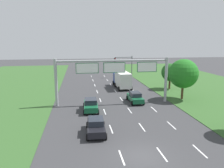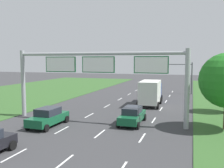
{
  "view_description": "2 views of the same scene",
  "coord_description": "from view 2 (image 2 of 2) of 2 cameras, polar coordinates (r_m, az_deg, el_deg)",
  "views": [
    {
      "loc": [
        -5.05,
        -16.26,
        9.57
      ],
      "look_at": [
        0.28,
        18.62,
        2.48
      ],
      "focal_mm": 35.0,
      "sensor_mm": 36.0,
      "label": 1
    },
    {
      "loc": [
        8.8,
        -6.6,
        5.97
      ],
      "look_at": [
        0.03,
        20.54,
        3.25
      ],
      "focal_mm": 40.0,
      "sensor_mm": 36.0,
      "label": 2
    }
  ],
  "objects": [
    {
      "name": "sign_gantry",
      "position": [
        23.96,
        -3.32,
        3.03
      ],
      "size": [
        17.24,
        0.44,
        7.0
      ],
      "color": "#9EA0A5",
      "rests_on": "ground_plane"
    },
    {
      "name": "car_lead_silver",
      "position": [
        23.58,
        -14.4,
        -7.3
      ],
      "size": [
        2.2,
        4.53,
        1.68
      ],
      "rotation": [
        0.0,
        0.0,
        -0.03
      ],
      "color": "#145633",
      "rests_on": "ground_plane"
    },
    {
      "name": "lane_dashes_slip",
      "position": [
        19.85,
        6.93,
        -12.09
      ],
      "size": [
        0.14,
        62.4,
        0.01
      ],
      "color": "white",
      "rests_on": "ground_plane"
    },
    {
      "name": "box_truck",
      "position": [
        33.86,
        8.87,
        -1.78
      ],
      "size": [
        2.86,
        7.39,
        3.28
      ],
      "rotation": [
        0.0,
        0.0,
        0.03
      ],
      "color": "navy",
      "rests_on": "ground_plane"
    },
    {
      "name": "lane_dashes_inner_left",
      "position": [
        22.2,
        -11.4,
        -10.26
      ],
      "size": [
        0.14,
        62.4,
        0.01
      ],
      "color": "white",
      "rests_on": "ground_plane"
    },
    {
      "name": "car_near_red",
      "position": [
        23.68,
        4.66,
        -7.14
      ],
      "size": [
        2.01,
        4.47,
        1.62
      ],
      "rotation": [
        0.0,
        0.0,
        0.0
      ],
      "color": "#145633",
      "rests_on": "ground_plane"
    },
    {
      "name": "traffic_light_mast",
      "position": [
        45.97,
        15.39,
        2.62
      ],
      "size": [
        4.76,
        0.49,
        5.6
      ],
      "color": "#47494F",
      "rests_on": "ground_plane"
    },
    {
      "name": "lane_dashes_inner_right",
      "position": [
        20.77,
        -2.78,
        -11.26
      ],
      "size": [
        0.14,
        62.4,
        0.01
      ],
      "color": "white",
      "rests_on": "ground_plane"
    }
  ]
}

